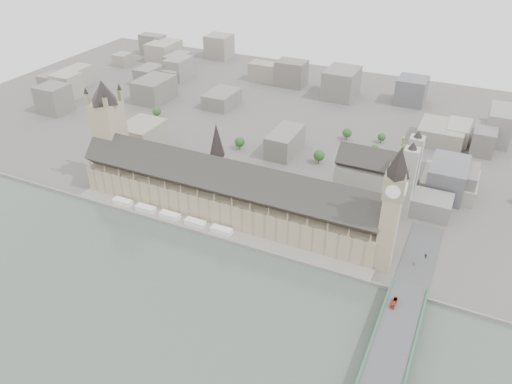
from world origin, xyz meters
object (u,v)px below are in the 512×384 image
at_px(palace_of_westminster, 225,192).
at_px(victoria_tower, 109,128).
at_px(westminster_bridge, 386,369).
at_px(red_bus_north, 394,303).
at_px(elizabeth_tower, 393,202).
at_px(westminster_abbey, 377,177).
at_px(car_approach, 426,256).

bearing_deg(palace_of_westminster, victoria_tower, 177.04).
distance_m(victoria_tower, westminster_bridge, 309.91).
bearing_deg(red_bus_north, elizabeth_tower, 113.62).
bearing_deg(westminster_bridge, westminster_abbey, 105.64).
bearing_deg(westminster_abbey, palace_of_westminster, -145.83).
distance_m(victoria_tower, westminster_abbey, 244.79).
relative_size(westminster_bridge, red_bus_north, 32.12).
distance_m(elizabeth_tower, westminster_bridge, 111.81).
bearing_deg(westminster_abbey, westminster_bridge, -74.36).
bearing_deg(elizabeth_tower, palace_of_westminster, 175.15).
relative_size(westminster_abbey, red_bus_north, 6.72).
relative_size(palace_of_westminster, westminster_bridge, 0.82).
relative_size(elizabeth_tower, westminster_bridge, 0.33).
bearing_deg(red_bus_north, palace_of_westminster, 162.39).
height_order(palace_of_westminster, car_approach, palace_of_westminster).
bearing_deg(victoria_tower, westminster_abbey, 16.50).
bearing_deg(elizabeth_tower, westminster_bridge, -75.89).
xyz_separation_m(elizabeth_tower, victoria_tower, (-260.00, 18.00, -2.88)).
distance_m(westminster_bridge, car_approach, 108.34).
relative_size(elizabeth_tower, victoria_tower, 1.07).
bearing_deg(red_bus_north, westminster_bridge, -79.56).
bearing_deg(elizabeth_tower, victoria_tower, 176.04).
bearing_deg(westminster_bridge, red_bus_north, 97.46).
height_order(palace_of_westminster, victoria_tower, victoria_tower).
distance_m(westminster_abbey, red_bus_north, 141.64).
relative_size(elizabeth_tower, red_bus_north, 10.62).
xyz_separation_m(palace_of_westminster, westminster_bridge, (162.00, -107.20, -17.58)).
bearing_deg(victoria_tower, elizabeth_tower, -3.96).
bearing_deg(palace_of_westminster, elizabeth_tower, -4.85).
distance_m(elizabeth_tower, red_bus_north, 68.19).
distance_m(westminster_bridge, westminster_abbey, 190.56).
bearing_deg(red_bus_north, victoria_tower, 169.85).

